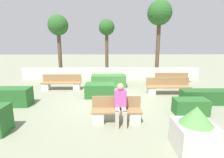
{
  "coord_description": "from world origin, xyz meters",
  "views": [
    {
      "loc": [
        -0.03,
        -7.48,
        2.6
      ],
      "look_at": [
        0.05,
        0.5,
        0.9
      ],
      "focal_mm": 28.0,
      "sensor_mm": 36.0,
      "label": 1
    }
  ],
  "objects": [
    {
      "name": "tree_center_left",
      "position": [
        -0.3,
        6.65,
        3.5
      ],
      "size": [
        1.24,
        1.24,
        4.34
      ],
      "color": "brown",
      "rests_on": "ground_plane"
    },
    {
      "name": "hedge_block_mid_right",
      "position": [
        -0.53,
        0.64,
        0.32
      ],
      "size": [
        1.38,
        0.89,
        0.64
      ],
      "color": "#286028",
      "rests_on": "ground_plane"
    },
    {
      "name": "person_seated_man",
      "position": [
        0.29,
        -2.23,
        0.73
      ],
      "size": [
        0.38,
        0.63,
        1.32
      ],
      "color": "#B2A893",
      "rests_on": "ground_plane"
    },
    {
      "name": "bench_right_side",
      "position": [
        -2.72,
        1.92,
        0.33
      ],
      "size": [
        2.15,
        0.48,
        0.83
      ],
      "rotation": [
        0.0,
        0.0,
        -0.1
      ],
      "color": "#937047",
      "rests_on": "ground_plane"
    },
    {
      "name": "hedge_block_far_left",
      "position": [
        -0.12,
        2.59,
        0.35
      ],
      "size": [
        1.99,
        0.88,
        0.7
      ],
      "color": "#3D7A38",
      "rests_on": "ground_plane"
    },
    {
      "name": "hedge_block_near_left",
      "position": [
        -4.05,
        -0.51,
        0.37
      ],
      "size": [
        1.38,
        0.7,
        0.74
      ],
      "color": "#286028",
      "rests_on": "ground_plane"
    },
    {
      "name": "bench_left_side",
      "position": [
        3.58,
        2.35,
        0.32
      ],
      "size": [
        1.94,
        0.49,
        0.83
      ],
      "rotation": [
        0.0,
        0.0,
        -0.18
      ],
      "color": "#937047",
      "rests_on": "ground_plane"
    },
    {
      "name": "hedge_block_near_right",
      "position": [
        2.9,
        -1.48,
        0.29
      ],
      "size": [
        1.2,
        0.61,
        0.57
      ],
      "color": "#286028",
      "rests_on": "ground_plane"
    },
    {
      "name": "planter_corner_left",
      "position": [
        1.98,
        -3.69,
        0.53
      ],
      "size": [
        0.91,
        0.91,
        1.14
      ],
      "color": "beige",
      "rests_on": "ground_plane"
    },
    {
      "name": "hedge_block_far_right",
      "position": [
        4.01,
        -0.38,
        0.3
      ],
      "size": [
        1.98,
        0.63,
        0.59
      ],
      "color": "#235623",
      "rests_on": "ground_plane"
    },
    {
      "name": "tree_center_right",
      "position": [
        3.59,
        5.94,
        4.54
      ],
      "size": [
        1.8,
        1.8,
        5.59
      ],
      "color": "brown",
      "rests_on": "ground_plane"
    },
    {
      "name": "bench_front",
      "position": [
        0.17,
        -2.1,
        0.31
      ],
      "size": [
        1.64,
        0.49,
        0.83
      ],
      "color": "#937047",
      "rests_on": "ground_plane"
    },
    {
      "name": "perimeter_wall",
      "position": [
        0.0,
        4.71,
        0.4
      ],
      "size": [
        12.42,
        0.3,
        0.81
      ],
      "color": "beige",
      "rests_on": "ground_plane"
    },
    {
      "name": "bench_back",
      "position": [
        2.89,
        0.98,
        0.33
      ],
      "size": [
        2.18,
        0.48,
        0.83
      ],
      "rotation": [
        0.0,
        0.0,
        -0.07
      ],
      "color": "#937047",
      "rests_on": "ground_plane"
    },
    {
      "name": "ground_plane",
      "position": [
        0.0,
        0.0,
        0.0
      ],
      "size": [
        60.0,
        60.0,
        0.0
      ],
      "primitive_type": "plane",
      "color": "gray"
    },
    {
      "name": "tree_leftmost",
      "position": [
        -3.85,
        5.9,
        3.65
      ],
      "size": [
        1.48,
        1.48,
        4.55
      ],
      "color": "brown",
      "rests_on": "ground_plane"
    }
  ]
}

